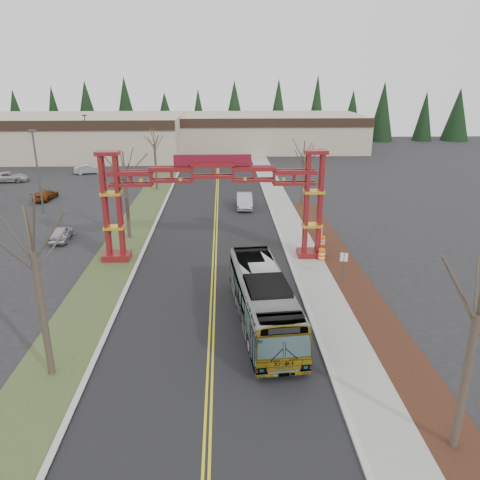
{
  "coord_description": "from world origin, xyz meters",
  "views": [
    {
      "loc": [
        0.78,
        -18.12,
        14.25
      ],
      "look_at": [
        1.92,
        12.52,
        3.51
      ],
      "focal_mm": 35.0,
      "sensor_mm": 36.0,
      "label": 1
    }
  ],
  "objects_px": {
    "silver_sedan": "(244,201)",
    "barrel_mid": "(322,241)",
    "parked_car_near_a": "(61,234)",
    "bare_tree_median_near": "(33,252)",
    "gateway_arch": "(213,188)",
    "transit_bus": "(263,300)",
    "light_pole_near": "(37,166)",
    "parked_car_mid_a": "(45,195)",
    "barrel_south": "(322,255)",
    "parked_car_far_a": "(89,169)",
    "parked_car_far_b": "(9,177)",
    "retail_building_east": "(267,132)",
    "light_pole_far": "(86,137)",
    "barrel_north": "(319,231)",
    "retail_building_west": "(58,136)",
    "bare_tree_right_near": "(477,316)",
    "bare_tree_median_mid": "(125,176)",
    "bare_tree_median_far": "(154,145)",
    "street_sign": "(344,262)",
    "bare_tree_right_far": "(304,160)"
  },
  "relations": [
    {
      "from": "retail_building_west",
      "to": "silver_sedan",
      "type": "xyz_separation_m",
      "value": [
        33.22,
        -38.16,
        -2.94
      ]
    },
    {
      "from": "retail_building_east",
      "to": "bare_tree_median_near",
      "type": "xyz_separation_m",
      "value": [
        -18.0,
        -77.61,
        3.09
      ]
    },
    {
      "from": "retail_building_east",
      "to": "bare_tree_right_near",
      "type": "height_order",
      "value": "bare_tree_right_near"
    },
    {
      "from": "bare_tree_right_near",
      "to": "barrel_mid",
      "type": "bearing_deg",
      "value": 91.12
    },
    {
      "from": "bare_tree_right_near",
      "to": "street_sign",
      "type": "relative_size",
      "value": 3.47
    },
    {
      "from": "bare_tree_median_far",
      "to": "bare_tree_right_far",
      "type": "distance_m",
      "value": 19.88
    },
    {
      "from": "parked_car_mid_a",
      "to": "barrel_south",
      "type": "bearing_deg",
      "value": 149.73
    },
    {
      "from": "bare_tree_right_far",
      "to": "parked_car_far_b",
      "type": "bearing_deg",
      "value": 160.28
    },
    {
      "from": "parked_car_near_a",
      "to": "parked_car_far_a",
      "type": "relative_size",
      "value": 0.88
    },
    {
      "from": "parked_car_far_b",
      "to": "light_pole_far",
      "type": "bearing_deg",
      "value": -40.37
    },
    {
      "from": "retail_building_east",
      "to": "parked_car_near_a",
      "type": "height_order",
      "value": "retail_building_east"
    },
    {
      "from": "parked_car_far_a",
      "to": "bare_tree_median_mid",
      "type": "height_order",
      "value": "bare_tree_median_mid"
    },
    {
      "from": "gateway_arch",
      "to": "parked_car_far_a",
      "type": "relative_size",
      "value": 4.07
    },
    {
      "from": "barrel_north",
      "to": "parked_car_mid_a",
      "type": "bearing_deg",
      "value": 153.92
    },
    {
      "from": "silver_sedan",
      "to": "barrel_mid",
      "type": "xyz_separation_m",
      "value": [
        6.31,
        -13.15,
        -0.37
      ]
    },
    {
      "from": "gateway_arch",
      "to": "parked_car_mid_a",
      "type": "relative_size",
      "value": 4.17
    },
    {
      "from": "retail_building_east",
      "to": "bare_tree_right_near",
      "type": "bearing_deg",
      "value": -90.0
    },
    {
      "from": "barrel_north",
      "to": "bare_tree_median_far",
      "type": "bearing_deg",
      "value": 131.85
    },
    {
      "from": "bare_tree_right_far",
      "to": "bare_tree_right_near",
      "type": "bearing_deg",
      "value": -90.0
    },
    {
      "from": "parked_car_far_b",
      "to": "barrel_south",
      "type": "height_order",
      "value": "parked_car_far_b"
    },
    {
      "from": "retail_building_west",
      "to": "street_sign",
      "type": "bearing_deg",
      "value": -56.38
    },
    {
      "from": "bare_tree_median_near",
      "to": "bare_tree_right_near",
      "type": "distance_m",
      "value": 18.87
    },
    {
      "from": "light_pole_near",
      "to": "barrel_north",
      "type": "relative_size",
      "value": 8.82
    },
    {
      "from": "parked_car_mid_a",
      "to": "bare_tree_median_far",
      "type": "distance_m",
      "value": 14.8
    },
    {
      "from": "bare_tree_median_mid",
      "to": "barrel_north",
      "type": "distance_m",
      "value": 18.57
    },
    {
      "from": "barrel_north",
      "to": "bare_tree_right_near",
      "type": "bearing_deg",
      "value": -89.55
    },
    {
      "from": "gateway_arch",
      "to": "bare_tree_median_near",
      "type": "distance_m",
      "value": 17.59
    },
    {
      "from": "gateway_arch",
      "to": "parked_car_far_b",
      "type": "relative_size",
      "value": 3.51
    },
    {
      "from": "bare_tree_median_far",
      "to": "parked_car_near_a",
      "type": "bearing_deg",
      "value": -106.96
    },
    {
      "from": "bare_tree_median_mid",
      "to": "bare_tree_median_far",
      "type": "distance_m",
      "value": 19.59
    },
    {
      "from": "retail_building_west",
      "to": "barrel_south",
      "type": "relative_size",
      "value": 43.53
    },
    {
      "from": "retail_building_west",
      "to": "parked_car_mid_a",
      "type": "relative_size",
      "value": 10.53
    },
    {
      "from": "retail_building_west",
      "to": "barrel_mid",
      "type": "bearing_deg",
      "value": -52.39
    },
    {
      "from": "parked_car_far_a",
      "to": "bare_tree_right_near",
      "type": "xyz_separation_m",
      "value": [
        29.89,
        -57.88,
        5.27
      ]
    },
    {
      "from": "transit_bus",
      "to": "parked_car_far_a",
      "type": "bearing_deg",
      "value": 110.42
    },
    {
      "from": "parked_car_far_b",
      "to": "bare_tree_right_near",
      "type": "bearing_deg",
      "value": -149.69
    },
    {
      "from": "barrel_south",
      "to": "bare_tree_median_near",
      "type": "bearing_deg",
      "value": -138.68
    },
    {
      "from": "transit_bus",
      "to": "parked_car_near_a",
      "type": "bearing_deg",
      "value": 131.71
    },
    {
      "from": "transit_bus",
      "to": "bare_tree_median_mid",
      "type": "xyz_separation_m",
      "value": [
        -11.1,
        16.54,
        4.18
      ]
    },
    {
      "from": "gateway_arch",
      "to": "transit_bus",
      "type": "relative_size",
      "value": 1.55
    },
    {
      "from": "bare_tree_median_mid",
      "to": "light_pole_near",
      "type": "distance_m",
      "value": 14.24
    },
    {
      "from": "transit_bus",
      "to": "bare_tree_right_near",
      "type": "bearing_deg",
      "value": -61.58
    },
    {
      "from": "light_pole_near",
      "to": "light_pole_far",
      "type": "bearing_deg",
      "value": 95.11
    },
    {
      "from": "light_pole_near",
      "to": "transit_bus",
      "type": "bearing_deg",
      "value": -48.88
    },
    {
      "from": "gateway_arch",
      "to": "barrel_mid",
      "type": "bearing_deg",
      "value": 15.53
    },
    {
      "from": "silver_sedan",
      "to": "street_sign",
      "type": "xyz_separation_m",
      "value": [
        6.16,
        -21.06,
        0.88
      ]
    },
    {
      "from": "retail_building_east",
      "to": "light_pole_near",
      "type": "distance_m",
      "value": 55.73
    },
    {
      "from": "parked_car_near_a",
      "to": "bare_tree_median_near",
      "type": "xyz_separation_m",
      "value": [
        6.13,
        -20.7,
        5.94
      ]
    },
    {
      "from": "parked_car_near_a",
      "to": "parked_car_far_b",
      "type": "xyz_separation_m",
      "value": [
        -15.6,
        25.94,
        0.05
      ]
    },
    {
      "from": "street_sign",
      "to": "retail_building_west",
      "type": "bearing_deg",
      "value": 123.62
    }
  ]
}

